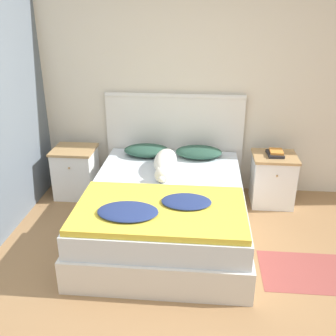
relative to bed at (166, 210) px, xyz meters
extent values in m
plane|color=#997047|center=(0.10, -1.05, -0.25)|extent=(16.00, 16.00, 0.00)
cube|color=beige|center=(0.10, 1.08, 1.03)|extent=(9.00, 0.06, 2.55)
cube|color=silver|center=(0.00, 0.00, -0.10)|extent=(1.51, 1.97, 0.29)
cube|color=silver|center=(0.00, 0.00, 0.15)|extent=(1.45, 1.91, 0.21)
cube|color=silver|center=(0.00, 1.01, 0.32)|extent=(1.59, 0.04, 1.13)
cylinder|color=silver|center=(0.00, 1.01, 0.88)|extent=(1.59, 0.06, 0.06)
cube|color=white|center=(-1.12, 0.71, 0.03)|extent=(0.45, 0.41, 0.55)
cube|color=tan|center=(-1.12, 0.71, 0.31)|extent=(0.47, 0.43, 0.03)
sphere|color=tan|center=(-1.12, 0.50, 0.18)|extent=(0.02, 0.02, 0.02)
cube|color=white|center=(1.12, 0.71, 0.03)|extent=(0.45, 0.41, 0.55)
cube|color=tan|center=(1.12, 0.71, 0.31)|extent=(0.47, 0.43, 0.03)
sphere|color=tan|center=(1.12, 0.50, 0.18)|extent=(0.02, 0.02, 0.02)
ellipsoid|color=#284C3D|center=(-0.29, 0.76, 0.32)|extent=(0.51, 0.34, 0.12)
ellipsoid|color=#284C3D|center=(0.29, 0.76, 0.32)|extent=(0.51, 0.34, 0.12)
cube|color=yellow|center=(0.00, -0.50, 0.28)|extent=(1.41, 0.86, 0.05)
ellipsoid|color=navy|center=(-0.25, -0.63, 0.33)|extent=(0.49, 0.34, 0.05)
ellipsoid|color=navy|center=(0.21, -0.42, 0.32)|extent=(0.42, 0.30, 0.04)
ellipsoid|color=silver|center=(-0.05, 0.40, 0.35)|extent=(0.23, 0.56, 0.18)
sphere|color=silver|center=(-0.05, 0.09, 0.33)|extent=(0.15, 0.15, 0.15)
ellipsoid|color=silver|center=(-0.05, 0.02, 0.32)|extent=(0.07, 0.08, 0.06)
cone|color=silver|center=(-0.09, 0.10, 0.39)|extent=(0.05, 0.05, 0.05)
cone|color=silver|center=(0.00, 0.10, 0.39)|extent=(0.05, 0.05, 0.05)
ellipsoid|color=silver|center=(-0.01, 0.64, 0.30)|extent=(0.16, 0.25, 0.06)
cube|color=#232328|center=(1.12, 0.72, 0.34)|extent=(0.17, 0.23, 0.03)
cube|color=orange|center=(1.13, 0.72, 0.37)|extent=(0.14, 0.18, 0.02)
cube|color=#93423D|center=(1.36, -0.53, -0.25)|extent=(1.00, 0.56, 0.00)
camera|label=1|loc=(0.32, -3.33, 1.89)|focal=42.00mm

